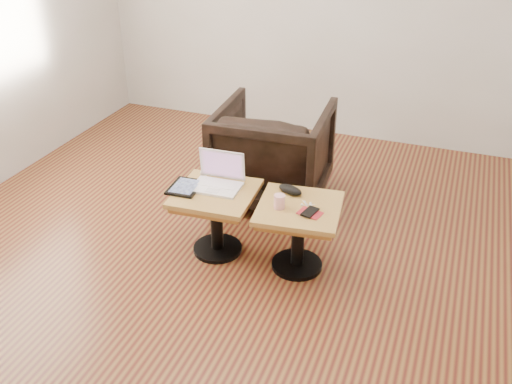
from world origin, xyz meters
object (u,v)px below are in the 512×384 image
(armchair, at_px, (273,152))
(striped_cup, at_px, (279,202))
(side_table_right, at_px, (299,222))
(side_table_left, at_px, (216,207))
(laptop, at_px, (218,180))

(armchair, bearing_deg, striped_cup, 108.13)
(side_table_right, relative_size, armchair, 0.67)
(side_table_right, bearing_deg, armchair, 112.22)
(striped_cup, xyz_separation_m, armchair, (-0.34, 0.86, -0.12))
(side_table_left, relative_size, armchair, 0.64)
(side_table_left, relative_size, laptop, 1.67)
(side_table_left, height_order, laptop, laptop)
(side_table_left, xyz_separation_m, side_table_right, (0.54, 0.01, 0.00))
(striped_cup, distance_m, armchair, 0.93)
(striped_cup, relative_size, armchair, 0.11)
(side_table_left, xyz_separation_m, striped_cup, (0.44, -0.05, 0.15))
(side_table_right, relative_size, striped_cup, 6.37)
(striped_cup, bearing_deg, armchair, 111.32)
(side_table_right, height_order, striped_cup, striped_cup)
(side_table_right, xyz_separation_m, armchair, (-0.44, 0.80, 0.03))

